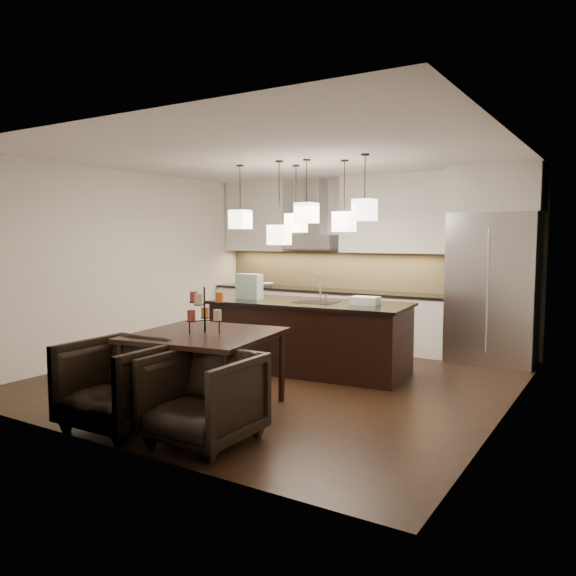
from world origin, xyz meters
The scene contains 37 objects.
floor centered at (0.00, 0.00, -0.01)m, with size 5.50×5.50×0.02m, color black.
ceiling centered at (0.00, 0.00, 2.81)m, with size 5.50×5.50×0.02m, color white.
wall_back centered at (0.00, 2.76, 1.40)m, with size 5.50×0.02×2.80m, color silver.
wall_front centered at (0.00, -2.76, 1.40)m, with size 5.50×0.02×2.80m, color silver.
wall_left centered at (-2.76, 0.00, 1.40)m, with size 0.02×5.50×2.80m, color silver.
wall_right centered at (2.76, 0.00, 1.40)m, with size 0.02×5.50×2.80m, color silver.
refrigerator centered at (2.10, 2.38, 1.07)m, with size 1.20×0.72×2.15m, color #B7B7BA.
fridge_panel centered at (2.10, 2.38, 2.47)m, with size 1.26×0.72×0.65m, color silver.
lower_cabinets centered at (-0.62, 2.43, 0.44)m, with size 4.21×0.62×0.88m, color silver.
countertop centered at (-0.62, 2.43, 0.90)m, with size 4.21×0.66×0.04m, color black.
backsplash centered at (-0.62, 2.73, 1.24)m, with size 4.21×0.02×0.63m, color tan.
upper_cab_left centered at (-2.10, 2.57, 2.17)m, with size 1.25×0.35×1.25m, color silver.
upper_cab_right centered at (0.55, 2.57, 2.17)m, with size 1.86×0.35×1.25m, color silver.
hood_canopy centered at (-0.93, 2.48, 1.72)m, with size 0.90×0.52×0.24m, color #B7B7BA.
hood_chimney centered at (-0.93, 2.59, 2.32)m, with size 0.30×0.28×0.96m, color #B7B7BA.
fruit_bowl centered at (-1.81, 2.38, 0.95)m, with size 0.26×0.26×0.06m, color silver.
island_body centered at (0.13, 0.56, 0.45)m, with size 2.56×1.03×0.90m, color black.
island_top centered at (0.13, 0.56, 0.92)m, with size 2.65×1.11×0.04m, color black.
faucet centered at (0.22, 0.68, 1.14)m, with size 0.10×0.25×0.39m, color silver, non-canonical shape.
tote_bag centered at (-0.79, 0.44, 1.12)m, with size 0.35×0.18×0.35m, color #235F40.
food_container centered at (0.89, 0.65, 0.99)m, with size 0.35×0.25×0.10m, color silver.
dining_table centered at (0.03, -1.50, 0.41)m, with size 1.36×1.36×0.82m, color black, non-canonical shape.
candelabra centered at (0.03, -1.50, 1.06)m, with size 0.39×0.39×0.48m, color black, non-canonical shape.
candle_a centered at (0.18, -1.48, 1.01)m, with size 0.08×0.08×0.11m, color beige.
candle_b centered at (-0.06, -1.38, 1.01)m, with size 0.08×0.08×0.11m, color orange.
candle_c centered at (-0.03, -1.64, 1.01)m, with size 0.08×0.08×0.11m, color brown.
candle_d centered at (0.14, -1.39, 1.19)m, with size 0.08×0.08×0.11m, color orange.
candle_e centered at (-0.11, -1.50, 1.19)m, with size 0.08×0.08×0.11m, color brown.
candle_f centered at (0.07, -1.64, 1.19)m, with size 0.08×0.08×0.11m, color beige.
armchair_left centered at (-0.29, -2.37, 0.42)m, with size 0.90×0.93×0.85m, color black.
armchair_right centered at (0.63, -2.24, 0.40)m, with size 0.86×0.88×0.80m, color black.
pendant_a centered at (-0.90, 0.39, 2.05)m, with size 0.24×0.24×0.26m, color white.
pendant_b centered at (-0.24, 0.80, 2.00)m, with size 0.24×0.24×0.26m, color white.
pendant_c centered at (0.17, 0.37, 2.12)m, with size 0.24×0.24×0.26m, color white.
pendant_d centered at (0.56, 0.69, 2.01)m, with size 0.24×0.24×0.26m, color white.
pendant_e centered at (1.00, 0.33, 2.13)m, with size 0.24×0.24×0.26m, color white.
pendant_f centered at (-0.20, 0.31, 1.84)m, with size 0.24×0.24×0.26m, color white.
Camera 1 is at (3.80, -5.95, 1.82)m, focal length 35.00 mm.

